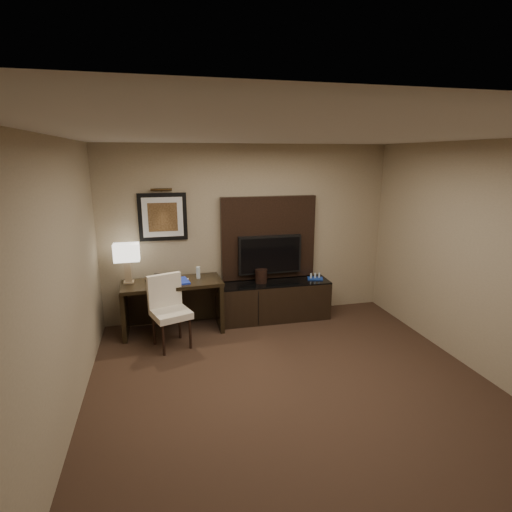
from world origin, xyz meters
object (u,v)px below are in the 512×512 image
object	(u,v)px
credenza	(273,301)
tv	(270,255)
desk_phone	(155,279)
table_lamp	(127,264)
desk	(173,306)
ice_bucket	(261,276)
desk_chair	(171,313)
water_bottle	(198,273)
minibar_tray	(315,276)

from	to	relation	value
credenza	tv	size ratio (longest dim) A/B	1.77
desk_phone	table_lamp	bearing A→B (deg)	-175.28
desk	table_lamp	bearing A→B (deg)	167.90
ice_bucket	tv	bearing A→B (deg)	32.99
table_lamp	desk_phone	size ratio (longest dim) A/B	2.61
desk_chair	table_lamp	xyz separation A→B (m)	(-0.55, 0.61, 0.55)
desk_chair	water_bottle	bearing A→B (deg)	34.69
table_lamp	desk_chair	bearing A→B (deg)	-47.78
desk	desk_phone	world-z (taller)	desk_phone
table_lamp	ice_bucket	size ratio (longest dim) A/B	2.60
credenza	tv	bearing A→B (deg)	97.48
desk_phone	credenza	bearing A→B (deg)	19.16
table_lamp	water_bottle	xyz separation A→B (m)	(0.99, -0.02, -0.19)
desk_phone	ice_bucket	distance (m)	1.59
desk_phone	tv	bearing A→B (deg)	23.72
credenza	ice_bucket	bearing A→B (deg)	171.50
ice_bucket	desk_chair	bearing A→B (deg)	-155.95
credenza	desk_chair	world-z (taller)	desk_chair
table_lamp	water_bottle	bearing A→B (deg)	-1.35
desk_chair	minibar_tray	world-z (taller)	desk_chair
desk_phone	minibar_tray	size ratio (longest dim) A/B	0.88
desk	desk_chair	xyz separation A→B (m)	(-0.05, -0.51, 0.10)
desk_chair	table_lamp	world-z (taller)	table_lamp
tv	ice_bucket	world-z (taller)	tv
credenza	tv	world-z (taller)	tv
desk_chair	desk_phone	xyz separation A→B (m)	(-0.18, 0.53, 0.33)
table_lamp	water_bottle	world-z (taller)	table_lamp
desk	water_bottle	distance (m)	0.61
desk	tv	size ratio (longest dim) A/B	1.42
ice_bucket	minibar_tray	distance (m)	0.88
minibar_tray	tv	bearing A→B (deg)	168.56
ice_bucket	water_bottle	bearing A→B (deg)	-177.71
ice_bucket	minibar_tray	bearing A→B (deg)	-2.23
credenza	tv	distance (m)	0.73
desk	table_lamp	xyz separation A→B (m)	(-0.60, 0.10, 0.66)
tv	minibar_tray	bearing A→B (deg)	-11.44
credenza	desk	bearing A→B (deg)	-176.18
desk_chair	desk	bearing A→B (deg)	66.04
water_bottle	minibar_tray	distance (m)	1.86
desk_phone	water_bottle	bearing A→B (deg)	22.34
credenza	desk_chair	xyz separation A→B (m)	(-1.59, -0.60, 0.18)
desk_chair	water_bottle	xyz separation A→B (m)	(0.43, 0.59, 0.36)
desk_chair	water_bottle	distance (m)	0.82
tv	desk_phone	xyz separation A→B (m)	(-1.76, -0.21, -0.21)
desk_phone	water_bottle	xyz separation A→B (m)	(0.62, 0.06, 0.03)
credenza	ice_bucket	world-z (taller)	ice_bucket
credenza	water_bottle	xyz separation A→B (m)	(-1.15, -0.01, 0.54)
desk	credenza	world-z (taller)	desk
credenza	tv	xyz separation A→B (m)	(-0.02, 0.14, 0.71)
tv	desk	bearing A→B (deg)	-171.64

